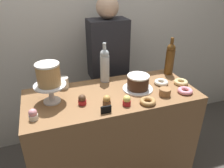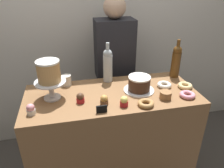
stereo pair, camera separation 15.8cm
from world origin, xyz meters
name	(u,v)px [view 1 (the left image)]	position (x,y,z in m)	size (l,w,h in m)	color
back_wall	(85,24)	(0.00, 0.86, 1.30)	(6.00, 0.05, 2.60)	silver
display_counter	(112,143)	(0.00, 0.00, 0.48)	(1.29, 0.56, 0.96)	brown
cake_stand_pedestal	(51,90)	(-0.43, 0.03, 1.05)	(0.22, 0.22, 0.14)	silver
white_layer_cake	(48,74)	(-0.43, 0.03, 1.17)	(0.16, 0.16, 0.15)	tan
silver_serving_platter	(137,88)	(0.21, 0.00, 0.96)	(0.23, 0.23, 0.01)	white
chocolate_round_cake	(138,82)	(0.21, 0.00, 1.02)	(0.17, 0.17, 0.11)	#3D2619
wine_bottle_clear	(105,65)	(0.01, 0.22, 1.10)	(0.08, 0.08, 0.33)	#B2BCC1
wine_bottle_amber	(170,58)	(0.59, 0.18, 1.10)	(0.08, 0.08, 0.33)	#5B3814
cupcake_lemon	(127,101)	(0.04, -0.18, 0.99)	(0.06, 0.06, 0.07)	red
cupcake_chocolate	(82,100)	(-0.24, -0.08, 0.99)	(0.06, 0.06, 0.07)	red
cupcake_caramel	(107,101)	(-0.08, -0.14, 0.99)	(0.06, 0.06, 0.07)	brown
cupcake_strawberry	(33,115)	(-0.56, -0.15, 0.99)	(0.06, 0.06, 0.07)	white
donut_pink	(185,91)	(0.52, -0.16, 0.97)	(0.11, 0.11, 0.03)	pink
donut_sugar	(161,82)	(0.43, 0.02, 0.97)	(0.11, 0.11, 0.03)	silver
donut_maple	(148,101)	(0.19, -0.21, 0.97)	(0.11, 0.11, 0.03)	#B27F47
donut_glazed	(181,82)	(0.58, -0.03, 0.97)	(0.11, 0.11, 0.03)	#E0C17F
cookie_stack	(165,92)	(0.36, -0.15, 0.98)	(0.08, 0.08, 0.06)	olive
price_sign_chalkboard	(106,110)	(-0.12, -0.23, 0.98)	(0.07, 0.01, 0.05)	black
coffee_cup_ceramic	(64,83)	(-0.33, 0.21, 1.00)	(0.08, 0.08, 0.09)	silver
barista_figure	(108,77)	(0.14, 0.54, 0.84)	(0.36, 0.22, 1.60)	black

